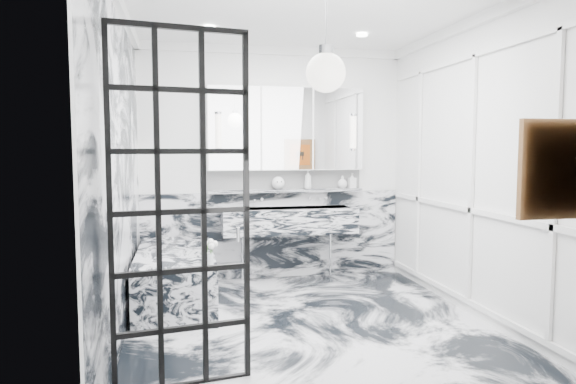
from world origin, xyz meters
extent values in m
plane|color=silver|center=(0.00, 0.00, 0.00)|extent=(3.60, 3.60, 0.00)
plane|color=white|center=(0.00, 0.00, 2.80)|extent=(3.60, 3.60, 0.00)
plane|color=white|center=(0.00, 1.80, 1.40)|extent=(3.60, 0.00, 3.60)
plane|color=white|center=(0.00, -1.80, 1.40)|extent=(3.60, 0.00, 3.60)
plane|color=white|center=(-1.60, 0.00, 1.40)|extent=(0.00, 3.60, 3.60)
plane|color=white|center=(1.60, 0.00, 1.40)|extent=(0.00, 3.60, 3.60)
cube|color=silver|center=(0.00, 1.78, 0.53)|extent=(3.18, 0.05, 1.05)
cube|color=silver|center=(-1.59, 0.00, 1.34)|extent=(0.02, 3.56, 2.68)
cube|color=white|center=(1.58, 0.00, 1.30)|extent=(0.03, 3.40, 2.30)
imported|color=#8C5919|center=(0.42, 1.71, 1.20)|extent=(0.10, 0.10, 0.23)
imported|color=#4C4C51|center=(0.99, 1.71, 1.19)|extent=(0.09, 0.09, 0.19)
imported|color=silver|center=(0.86, 1.71, 1.17)|extent=(0.16, 0.16, 0.16)
sphere|color=white|center=(0.05, 1.71, 1.17)|extent=(0.16, 0.16, 0.16)
cylinder|color=#8C5919|center=(0.40, 1.71, 1.14)|extent=(0.04, 0.04, 0.10)
cylinder|color=silver|center=(-0.87, 0.10, 0.61)|extent=(0.08, 0.08, 0.12)
cube|color=#C74A14|center=(1.09, -1.76, 1.46)|extent=(0.48, 0.05, 0.48)
sphere|color=white|center=(-0.18, -1.16, 2.07)|extent=(0.25, 0.25, 0.25)
cube|color=silver|center=(0.15, 1.55, 0.73)|extent=(1.60, 0.45, 0.30)
cube|color=silver|center=(0.15, 1.72, 1.07)|extent=(1.90, 0.14, 0.04)
cube|color=white|center=(0.15, 1.78, 1.21)|extent=(1.90, 0.03, 0.23)
cube|color=white|center=(0.15, 1.73, 1.82)|extent=(1.90, 0.16, 1.00)
cylinder|color=white|center=(-0.67, 1.63, 1.78)|extent=(0.07, 0.07, 0.40)
cylinder|color=white|center=(0.97, 1.63, 1.78)|extent=(0.07, 0.07, 0.40)
cube|color=silver|center=(-1.18, 0.90, 0.28)|extent=(0.75, 1.65, 0.55)
camera|label=1|loc=(-1.10, -4.37, 1.58)|focal=32.00mm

